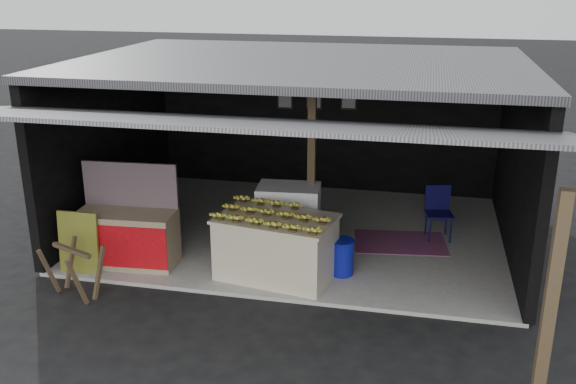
% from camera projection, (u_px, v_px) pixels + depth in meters
% --- Properties ---
extents(ground, '(80.00, 80.00, 0.00)m').
position_uv_depth(ground, '(265.00, 300.00, 8.95)').
color(ground, black).
rests_on(ground, ground).
extents(concrete_slab, '(7.00, 5.00, 0.06)m').
position_uv_depth(concrete_slab, '(300.00, 232.00, 11.25)').
color(concrete_slab, gray).
rests_on(concrete_slab, ground).
extents(shophouse, '(7.40, 7.29, 3.02)m').
position_uv_depth(shophouse, '(304.00, 112.00, 10.87)').
color(shophouse, black).
rests_on(shophouse, ground).
extents(banana_table, '(1.84, 1.30, 0.93)m').
position_uv_depth(banana_table, '(276.00, 247.00, 9.39)').
color(banana_table, beige).
rests_on(banana_table, concrete_slab).
extents(banana_pile, '(1.70, 1.19, 0.18)m').
position_uv_depth(banana_pile, '(276.00, 211.00, 9.21)').
color(banana_pile, gold).
rests_on(banana_pile, banana_table).
extents(white_crate, '(1.03, 0.74, 1.09)m').
position_uv_depth(white_crate, '(288.00, 218.00, 10.28)').
color(white_crate, white).
rests_on(white_crate, concrete_slab).
extents(neighbor_stall, '(1.54, 0.77, 1.55)m').
position_uv_depth(neighbor_stall, '(127.00, 235.00, 9.82)').
color(neighbor_stall, '#998466').
rests_on(neighbor_stall, concrete_slab).
extents(green_signboard, '(0.63, 0.12, 0.95)m').
position_uv_depth(green_signboard, '(78.00, 243.00, 9.53)').
color(green_signboard, black).
rests_on(green_signboard, concrete_slab).
extents(sawhorse, '(0.86, 0.85, 0.74)m').
position_uv_depth(sawhorse, '(73.00, 266.00, 8.90)').
color(sawhorse, '#493924').
rests_on(sawhorse, ground).
extents(water_barrel, '(0.35, 0.35, 0.52)m').
position_uv_depth(water_barrel, '(342.00, 258.00, 9.52)').
color(water_barrel, '#0D1493').
rests_on(water_barrel, concrete_slab).
extents(plastic_chair, '(0.50, 0.50, 0.90)m').
position_uv_depth(plastic_chair, '(438.00, 208.00, 10.78)').
color(plastic_chair, '#0B0936').
rests_on(plastic_chair, concrete_slab).
extents(magenta_rug, '(1.62, 1.18, 0.01)m').
position_uv_depth(magenta_rug, '(400.00, 242.00, 10.71)').
color(magenta_rug, '#691750').
rests_on(magenta_rug, concrete_slab).
extents(picture_frames, '(1.62, 0.04, 0.46)m').
position_uv_depth(picture_frames, '(316.00, 99.00, 12.88)').
color(picture_frames, black).
rests_on(picture_frames, shophouse).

